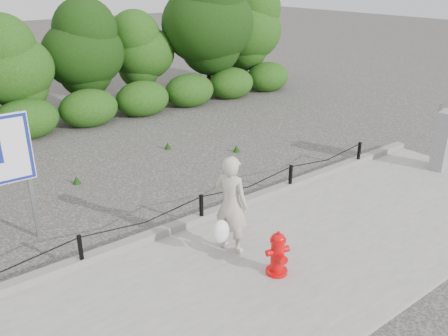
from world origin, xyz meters
TOP-DOWN VIEW (x-y plane):
  - ground at (0.00, 0.00)m, footprint 90.00×90.00m
  - sidewalk at (0.00, -2.00)m, footprint 14.00×4.00m
  - curb at (0.00, 0.05)m, footprint 14.00×0.22m
  - chain_barrier at (0.00, 0.00)m, footprint 10.06×0.06m
  - treeline at (0.47, 8.92)m, footprint 20.52×3.93m
  - fire_hydrant at (-0.02, -2.20)m, footprint 0.45×0.46m
  - pedestrian at (-0.18, -1.14)m, footprint 0.82×0.76m
  - utility_cabinet at (6.40, -1.43)m, footprint 0.62×0.46m

SIDE VIEW (x-z plane):
  - ground at x=0.00m, z-range 0.00..0.00m
  - sidewalk at x=0.00m, z-range 0.00..0.08m
  - curb at x=0.00m, z-range 0.08..0.22m
  - fire_hydrant at x=-0.02m, z-range 0.06..0.85m
  - chain_barrier at x=0.00m, z-range 0.16..0.76m
  - utility_cabinet at x=6.40m, z-range 0.00..1.66m
  - pedestrian at x=-0.18m, z-range 0.06..1.86m
  - treeline at x=0.47m, z-range 0.07..5.18m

